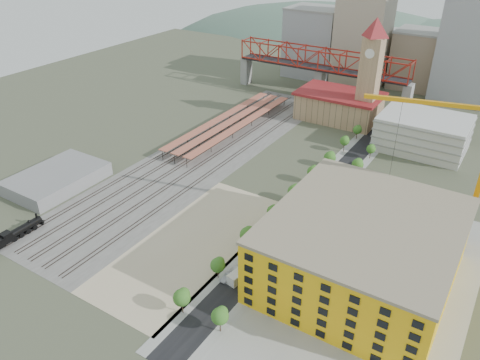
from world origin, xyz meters
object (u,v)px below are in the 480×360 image
Objects in this scene: clock_tower at (371,64)px; construction_building at (362,249)px; site_trailer_a at (243,272)px; site_trailer_d at (303,210)px; site_trailer_c at (280,234)px; car_0 at (234,270)px; locomotive at (16,233)px; site_trailer_b at (262,252)px; tower_crane at (476,150)px.

clock_tower reaches higher than construction_building.
site_trailer_a reaches higher than site_trailer_d.
site_trailer_a reaches higher than site_trailer_c.
site_trailer_c is (-26.00, 4.53, -8.00)m from construction_building.
site_trailer_c is at bearing 89.29° from car_0.
clock_tower reaches higher than locomotive.
locomotive is 69.50m from site_trailer_a.
construction_building is 5.00× the size of site_trailer_b.
clock_tower is at bearing 100.08° from car_0.
clock_tower reaches higher than site_trailer_c.
tower_crane is 4.68× the size of site_trailer_a.
site_trailer_b is (0.00, 10.09, -0.04)m from site_trailer_a.
tower_crane reaches higher than site_trailer_c.
site_trailer_d is at bearing 92.87° from car_0.
clock_tower is at bearing 107.08° from site_trailer_c.
site_trailer_b is (-26.00, -5.99, -8.02)m from construction_building.
site_trailer_d is (0.00, 15.64, -0.14)m from site_trailer_c.
locomotive is 132.05m from tower_crane.
construction_building reaches higher than site_trailer_b.
site_trailer_d is 2.01× the size of car_0.
clock_tower is 5.05× the size of site_trailer_c.
car_0 is at bearing 19.14° from locomotive.
locomotive is at bearing -148.35° from tower_crane.
car_0 is (-46.82, -45.83, -29.21)m from tower_crane.
locomotive is 78.43m from site_trailer_c.
site_trailer_c is 20.73m from car_0.
site_trailer_b is (-43.82, -35.85, -28.61)m from tower_crane.
clock_tower is at bearing 126.46° from tower_crane.
tower_crane is at bearing 52.00° from car_0.
site_trailer_d is (-26.00, 20.18, -8.14)m from construction_building.
construction_building reaches higher than site_trailer_d.
site_trailer_c is at bearing -149.98° from tower_crane.
site_trailer_d is at bearing 41.32° from locomotive.
tower_crane is 10.53× the size of car_0.
construction_building is 33.90m from site_trailer_d.
site_trailer_d is (8.00, -79.82, -27.43)m from clock_tower.
tower_crane is at bearing -53.54° from clock_tower.
site_trailer_c is at bearing -99.64° from site_trailer_d.
construction_building is 4.91× the size of site_trailer_c.
site_trailer_c is at bearing 32.70° from locomotive.
tower_crane is (17.82, 29.86, 20.59)m from construction_building.
locomotive is 87.88m from site_trailer_d.
site_trailer_a is at bearing -99.64° from site_trailer_d.
clock_tower is 151.93m from locomotive.
site_trailer_c is 15.65m from site_trailer_d.
clock_tower is 87.22m from tower_crane.
clock_tower reaches higher than car_0.
site_trailer_c is at bearing 88.84° from site_trailer_b.
clock_tower is 119.50m from site_trailer_a.
site_trailer_a is (8.00, -116.07, -27.27)m from clock_tower.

